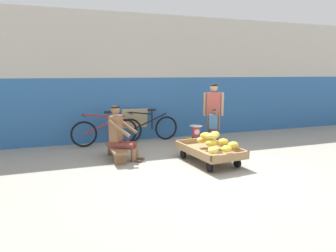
# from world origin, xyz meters

# --- Properties ---
(ground_plane) EXTENTS (80.00, 80.00, 0.00)m
(ground_plane) POSITION_xyz_m (0.00, 0.00, 0.00)
(ground_plane) COLOR gray
(back_wall) EXTENTS (16.00, 0.30, 3.30)m
(back_wall) POSITION_xyz_m (0.00, 3.40, 1.65)
(back_wall) COLOR #2D609E
(back_wall) RESTS_ON ground
(banana_cart) EXTENTS (0.99, 1.52, 0.36)m
(banana_cart) POSITION_xyz_m (0.31, 0.66, 0.24)
(banana_cart) COLOR #99754C
(banana_cart) RESTS_ON ground
(banana_pile) EXTENTS (0.85, 1.12, 0.26)m
(banana_pile) POSITION_xyz_m (0.38, 0.51, 0.47)
(banana_pile) COLOR gold
(banana_pile) RESTS_ON banana_cart
(low_bench) EXTENTS (0.31, 1.10, 0.27)m
(low_bench) POSITION_xyz_m (-1.39, 1.52, 0.20)
(low_bench) COLOR brown
(low_bench) RESTS_ON ground
(vendor_seated) EXTENTS (0.74, 0.66, 1.14)m
(vendor_seated) POSITION_xyz_m (-1.32, 1.48, 0.57)
(vendor_seated) COLOR brown
(vendor_seated) RESTS_ON ground
(plastic_crate) EXTENTS (0.36, 0.28, 0.30)m
(plastic_crate) POSITION_xyz_m (0.48, 1.65, 0.15)
(plastic_crate) COLOR gold
(plastic_crate) RESTS_ON ground
(weighing_scale) EXTENTS (0.30, 0.30, 0.29)m
(weighing_scale) POSITION_xyz_m (0.48, 1.65, 0.45)
(weighing_scale) COLOR #28282D
(weighing_scale) RESTS_ON plastic_crate
(bicycle_near_left) EXTENTS (1.66, 0.48, 0.86)m
(bicycle_near_left) POSITION_xyz_m (-1.43, 2.89, 0.35)
(bicycle_near_left) COLOR black
(bicycle_near_left) RESTS_ON ground
(bicycle_far_left) EXTENTS (1.66, 0.48, 0.86)m
(bicycle_far_left) POSITION_xyz_m (-0.28, 2.97, 0.35)
(bicycle_far_left) COLOR black
(bicycle_far_left) RESTS_ON ground
(sign_board) EXTENTS (0.70, 0.29, 0.87)m
(sign_board) POSITION_xyz_m (-0.60, 3.23, 0.43)
(sign_board) COLOR #C6B289
(sign_board) RESTS_ON ground
(customer_adult) EXTENTS (0.44, 0.33, 1.53)m
(customer_adult) POSITION_xyz_m (1.07, 1.94, 0.95)
(customer_adult) COLOR #38425B
(customer_adult) RESTS_ON ground
(customer_child) EXTENTS (0.26, 0.22, 0.97)m
(customer_child) POSITION_xyz_m (0.92, 1.62, 0.60)
(customer_child) COLOR brown
(customer_child) RESTS_ON ground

